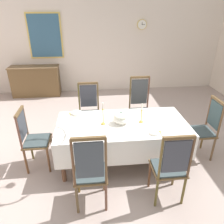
{
  "coord_description": "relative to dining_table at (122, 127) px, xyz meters",
  "views": [
    {
      "loc": [
        -0.49,
        -3.3,
        2.52
      ],
      "look_at": [
        -0.17,
        -0.2,
        0.97
      ],
      "focal_mm": 34.53,
      "sensor_mm": 36.0,
      "label": 1
    }
  ],
  "objects": [
    {
      "name": "framed_painting",
      "position": [
        -1.74,
        3.64,
        1.04
      ],
      "size": [
        0.96,
        0.05,
        1.27
      ],
      "color": "#D1B251"
    },
    {
      "name": "back_wall",
      "position": [
        0.0,
        3.7,
        1.01
      ],
      "size": [
        7.25,
        0.08,
        3.37
      ],
      "primitive_type": "cube",
      "color": "beige",
      "rests_on": "ground"
    },
    {
      "name": "chair_north_b",
      "position": [
        0.52,
        0.93,
        -0.06
      ],
      "size": [
        0.44,
        0.42,
        1.23
      ],
      "rotation": [
        0.0,
        0.0,
        3.14
      ],
      "color": "brown",
      "rests_on": "ground"
    },
    {
      "name": "sideboard",
      "position": [
        -2.14,
        3.39,
        -0.23
      ],
      "size": [
        1.44,
        0.48,
        0.9
      ],
      "rotation": [
        0.0,
        0.0,
        3.14
      ],
      "color": "brown",
      "rests_on": "ground"
    },
    {
      "name": "ground",
      "position": [
        0.0,
        0.21,
        -0.7
      ],
      "size": [
        7.25,
        6.9,
        0.04
      ],
      "primitive_type": "cube",
      "color": "#A5938C"
    },
    {
      "name": "chair_head_east",
      "position": [
        1.48,
        0.0,
        -0.1
      ],
      "size": [
        0.42,
        0.44,
        1.12
      ],
      "rotation": [
        0.0,
        0.0,
        1.57
      ],
      "color": "brown",
      "rests_on": "ground"
    },
    {
      "name": "candlestick_east",
      "position": [
        0.32,
        -0.0,
        0.21
      ],
      "size": [
        0.07,
        0.07,
        0.34
      ],
      "color": "gold",
      "rests_on": "tablecloth"
    },
    {
      "name": "dining_table",
      "position": [
        0.0,
        0.0,
        0.0
      ],
      "size": [
        2.16,
        1.05,
        0.75
      ],
      "color": "brown",
      "rests_on": "ground"
    },
    {
      "name": "chair_south_a",
      "position": [
        -0.55,
        -0.93,
        -0.07
      ],
      "size": [
        0.44,
        0.42,
        1.2
      ],
      "color": "brown",
      "rests_on": "ground"
    },
    {
      "name": "bowl_near_right",
      "position": [
        0.44,
        -0.38,
        0.1
      ],
      "size": [
        0.14,
        0.14,
        0.03
      ],
      "color": "white",
      "rests_on": "tablecloth"
    },
    {
      "name": "soup_tureen",
      "position": [
        -0.02,
        0.0,
        0.18
      ],
      "size": [
        0.26,
        0.26,
        0.21
      ],
      "color": "white",
      "rests_on": "tablecloth"
    },
    {
      "name": "bowl_near_left",
      "position": [
        -0.76,
        0.41,
        0.1
      ],
      "size": [
        0.19,
        0.19,
        0.04
      ],
      "color": "white",
      "rests_on": "tablecloth"
    },
    {
      "name": "spoon_primary",
      "position": [
        -0.89,
        0.44,
        0.08
      ],
      "size": [
        0.04,
        0.18,
        0.01
      ],
      "rotation": [
        0.0,
        0.0,
        0.11
      ],
      "color": "gold",
      "rests_on": "tablecloth"
    },
    {
      "name": "tablecloth",
      "position": [
        0.0,
        0.0,
        -0.05
      ],
      "size": [
        2.18,
        1.07,
        0.44
      ],
      "color": "white",
      "rests_on": "dining_table"
    },
    {
      "name": "candlestick_west",
      "position": [
        -0.32,
        0.0,
        0.24
      ],
      "size": [
        0.07,
        0.07,
        0.39
      ],
      "color": "gold",
      "rests_on": "tablecloth"
    },
    {
      "name": "spoon_secondary",
      "position": [
        0.54,
        -0.35,
        0.08
      ],
      "size": [
        0.03,
        0.18,
        0.01
      ],
      "rotation": [
        0.0,
        0.0,
        -0.07
      ],
      "color": "gold",
      "rests_on": "tablecloth"
    },
    {
      "name": "chair_head_west",
      "position": [
        -1.48,
        0.0,
        -0.11
      ],
      "size": [
        0.42,
        0.44,
        1.07
      ],
      "rotation": [
        0.0,
        0.0,
        -1.57
      ],
      "color": "brown",
      "rests_on": "ground"
    },
    {
      "name": "chair_north_a",
      "position": [
        -0.55,
        0.93,
        -0.09
      ],
      "size": [
        0.44,
        0.42,
        1.14
      ],
      "rotation": [
        0.0,
        0.0,
        3.14
      ],
      "color": "brown",
      "rests_on": "ground"
    },
    {
      "name": "mounted_clock",
      "position": [
        1.1,
        3.63,
        1.33
      ],
      "size": [
        0.29,
        0.06,
        0.29
      ],
      "color": "#D1B251"
    },
    {
      "name": "chair_south_b",
      "position": [
        0.52,
        -0.93,
        -0.09
      ],
      "size": [
        0.44,
        0.42,
        1.14
      ],
      "color": "brown",
      "rests_on": "ground"
    }
  ]
}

